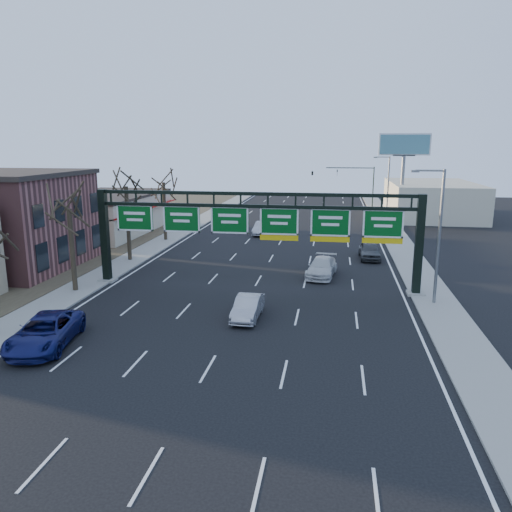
% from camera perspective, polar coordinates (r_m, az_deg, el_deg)
% --- Properties ---
extents(ground, '(160.00, 160.00, 0.00)m').
position_cam_1_polar(ground, '(30.10, -2.64, -7.87)').
color(ground, black).
rests_on(ground, ground).
extents(sidewalk_left, '(3.00, 120.00, 0.12)m').
position_cam_1_polar(sidewalk_left, '(52.15, -12.06, 0.79)').
color(sidewalk_left, gray).
rests_on(sidewalk_left, ground).
extents(sidewalk_right, '(3.00, 120.00, 0.12)m').
position_cam_1_polar(sidewalk_right, '(49.24, 16.99, -0.18)').
color(sidewalk_right, gray).
rests_on(sidewalk_right, ground).
extents(dirt_strip_left, '(21.00, 120.00, 0.06)m').
position_cam_1_polar(dirt_strip_left, '(57.63, -23.47, 1.10)').
color(dirt_strip_left, '#473D2B').
rests_on(dirt_strip_left, ground).
extents(lane_markings, '(21.60, 120.00, 0.01)m').
position_cam_1_polar(lane_markings, '(49.09, 2.04, 0.27)').
color(lane_markings, white).
rests_on(lane_markings, ground).
extents(sign_gantry, '(24.60, 1.20, 7.20)m').
position_cam_1_polar(sign_gantry, '(36.51, 0.05, 3.34)').
color(sign_gantry, black).
rests_on(sign_gantry, ground).
extents(brick_block, '(10.40, 12.40, 8.30)m').
position_cam_1_polar(brick_block, '(47.67, -26.05, 3.69)').
color(brick_block, brown).
rests_on(brick_block, ground).
extents(cream_strip, '(10.90, 18.40, 4.70)m').
position_cam_1_polar(cream_strip, '(63.34, -16.63, 4.72)').
color(cream_strip, beige).
rests_on(cream_strip, ground).
extents(building_right_distant, '(12.00, 20.00, 5.00)m').
position_cam_1_polar(building_right_distant, '(79.30, 19.40, 6.14)').
color(building_right_distant, beige).
rests_on(building_right_distant, ground).
extents(tree_gantry, '(3.60, 3.60, 8.48)m').
position_cam_1_polar(tree_gantry, '(37.66, -20.72, 6.63)').
color(tree_gantry, '#32281B').
rests_on(tree_gantry, sidewalk_left).
extents(tree_mid, '(3.60, 3.60, 9.24)m').
position_cam_1_polar(tree_mid, '(46.53, -14.72, 8.95)').
color(tree_mid, '#32281B').
rests_on(tree_mid, sidewalk_left).
extents(tree_far, '(3.60, 3.60, 8.86)m').
position_cam_1_polar(tree_far, '(55.85, -10.58, 9.32)').
color(tree_far, '#32281B').
rests_on(tree_far, sidewalk_left).
extents(streetlight_near, '(2.15, 0.22, 9.00)m').
position_cam_1_polar(streetlight_near, '(34.69, 20.05, 2.83)').
color(streetlight_near, slate).
rests_on(streetlight_near, sidewalk_right).
extents(streetlight_far, '(2.15, 0.22, 9.00)m').
position_cam_1_polar(streetlight_far, '(68.14, 14.74, 7.67)').
color(streetlight_far, slate).
rests_on(streetlight_far, sidewalk_right).
extents(billboard_right, '(7.00, 0.50, 12.00)m').
position_cam_1_polar(billboard_right, '(73.18, 16.55, 11.01)').
color(billboard_right, slate).
rests_on(billboard_right, ground).
extents(traffic_signal_mast, '(10.16, 0.54, 7.00)m').
position_cam_1_polar(traffic_signal_mast, '(82.75, 9.03, 9.03)').
color(traffic_signal_mast, black).
rests_on(traffic_signal_mast, ground).
extents(car_blue_suv, '(3.63, 6.22, 1.63)m').
position_cam_1_polar(car_blue_suv, '(29.03, -22.95, -7.98)').
color(car_blue_suv, '#131753').
rests_on(car_blue_suv, ground).
extents(car_silver_sedan, '(1.54, 4.22, 1.38)m').
position_cam_1_polar(car_silver_sedan, '(30.97, -0.95, -5.90)').
color(car_silver_sedan, '#9E9EA2').
rests_on(car_silver_sedan, ground).
extents(car_white_wagon, '(2.72, 5.35, 1.49)m').
position_cam_1_polar(car_white_wagon, '(40.96, 7.53, -1.29)').
color(car_white_wagon, silver).
rests_on(car_white_wagon, ground).
extents(car_grey_far, '(1.98, 4.72, 1.59)m').
position_cam_1_polar(car_grey_far, '(48.05, 12.87, 0.64)').
color(car_grey_far, '#3F4244').
rests_on(car_grey_far, ground).
extents(car_silver_distant, '(1.89, 4.69, 1.52)m').
position_cam_1_polar(car_silver_distant, '(59.38, 0.71, 3.19)').
color(car_silver_distant, '#A8A9AD').
rests_on(car_silver_distant, ground).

